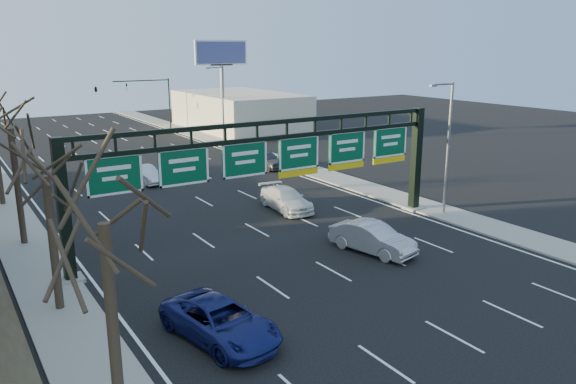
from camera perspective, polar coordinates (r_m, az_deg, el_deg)
ground at (r=27.97m, az=7.10°, el=-9.32°), size 160.00×160.00×0.00m
sidewalk_left at (r=41.23m, az=-26.17°, el=-2.73°), size 3.00×120.00×0.12m
sidewalk_right at (r=50.48m, az=3.84°, el=1.74°), size 3.00×120.00×0.12m
lane_markings at (r=44.29m, az=-9.61°, el=-0.35°), size 21.60×120.00×0.01m
sign_gantry at (r=32.86m, az=-1.36°, el=2.92°), size 24.60×1.20×7.20m
building_right_distant at (r=79.02m, az=-4.97°, el=8.19°), size 12.00×20.00×5.00m
tree_near at (r=16.39m, az=-18.49°, el=0.41°), size 3.60×3.60×8.86m
tree_gantry at (r=25.13m, az=-23.66°, el=3.81°), size 3.60×3.60×8.48m
tree_mid at (r=34.87m, az=-26.57°, el=7.44°), size 3.60×3.60×9.24m
streetlight_near at (r=39.14m, az=15.87°, el=4.94°), size 2.15×0.22×9.00m
streetlight_far at (r=66.49m, az=-6.75°, el=9.17°), size 2.15×0.22×9.00m
billboard_right at (r=71.82m, az=-6.78°, el=12.75°), size 7.00×0.50×12.00m
traffic_signal_mast at (r=77.96m, az=-16.27°, el=9.79°), size 10.16×0.54×7.00m
car_blue_suv at (r=22.86m, az=-6.89°, el=-12.89°), size 3.61×5.99×1.56m
car_silver_sedan at (r=31.97m, az=8.56°, el=-4.64°), size 2.88×5.34×1.67m
car_white_wagon at (r=39.74m, az=-0.19°, el=-0.73°), size 2.51×5.42×1.53m
car_grey_far at (r=53.51m, az=-2.29°, el=3.34°), size 2.49×5.07×1.66m
car_silver_distant at (r=49.03m, az=-14.30°, el=1.73°), size 2.22×4.64×1.47m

